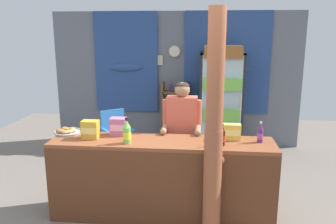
{
  "coord_description": "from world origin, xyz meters",
  "views": [
    {
      "loc": [
        0.52,
        -3.33,
        2.13
      ],
      "look_at": [
        0.11,
        0.67,
        1.2
      ],
      "focal_mm": 36.7,
      "sensor_mm": 36.0,
      "label": 1
    }
  ],
  "objects_px": {
    "snack_box_instant_noodle": "(230,132)",
    "snack_box_choco_powder": "(90,130)",
    "shopkeeper": "(182,127)",
    "timber_post": "(214,134)",
    "soda_bottle_cola": "(222,136)",
    "bottle_shelf_rack": "(175,114)",
    "pastry_tray": "(68,131)",
    "stall_counter": "(161,174)",
    "snack_box_wafer": "(118,126)",
    "soda_bottle_grape_soda": "(260,134)",
    "soda_bottle_lime_soda": "(127,133)",
    "drink_fridge": "(221,95)",
    "plastic_lawn_chair": "(116,132)"
  },
  "relations": [
    {
      "from": "soda_bottle_grape_soda",
      "to": "snack_box_instant_noodle",
      "type": "height_order",
      "value": "soda_bottle_grape_soda"
    },
    {
      "from": "drink_fridge",
      "to": "bottle_shelf_rack",
      "type": "height_order",
      "value": "drink_fridge"
    },
    {
      "from": "shopkeeper",
      "to": "snack_box_choco_powder",
      "type": "distance_m",
      "value": 1.14
    },
    {
      "from": "snack_box_wafer",
      "to": "soda_bottle_lime_soda",
      "type": "bearing_deg",
      "value": -60.9
    },
    {
      "from": "snack_box_wafer",
      "to": "soda_bottle_cola",
      "type": "bearing_deg",
      "value": -12.55
    },
    {
      "from": "timber_post",
      "to": "soda_bottle_grape_soda",
      "type": "height_order",
      "value": "timber_post"
    },
    {
      "from": "soda_bottle_grape_soda",
      "to": "pastry_tray",
      "type": "xyz_separation_m",
      "value": [
        -2.28,
        0.12,
        -0.08
      ]
    },
    {
      "from": "stall_counter",
      "to": "soda_bottle_cola",
      "type": "distance_m",
      "value": 0.82
    },
    {
      "from": "snack_box_wafer",
      "to": "soda_bottle_grape_soda",
      "type": "bearing_deg",
      "value": -4.17
    },
    {
      "from": "snack_box_choco_powder",
      "to": "soda_bottle_lime_soda",
      "type": "bearing_deg",
      "value": -16.87
    },
    {
      "from": "timber_post",
      "to": "snack_box_instant_noodle",
      "type": "height_order",
      "value": "timber_post"
    },
    {
      "from": "snack_box_instant_noodle",
      "to": "snack_box_choco_powder",
      "type": "bearing_deg",
      "value": -175.89
    },
    {
      "from": "timber_post",
      "to": "snack_box_wafer",
      "type": "xyz_separation_m",
      "value": [
        -1.11,
        0.55,
        -0.1
      ]
    },
    {
      "from": "timber_post",
      "to": "soda_bottle_cola",
      "type": "relative_size",
      "value": 9.63
    },
    {
      "from": "bottle_shelf_rack",
      "to": "snack_box_choco_powder",
      "type": "relative_size",
      "value": 5.92
    },
    {
      "from": "snack_box_instant_noodle",
      "to": "timber_post",
      "type": "bearing_deg",
      "value": -112.36
    },
    {
      "from": "shopkeeper",
      "to": "timber_post",
      "type": "bearing_deg",
      "value": -66.81
    },
    {
      "from": "timber_post",
      "to": "snack_box_instant_noodle",
      "type": "distance_m",
      "value": 0.55
    },
    {
      "from": "bottle_shelf_rack",
      "to": "pastry_tray",
      "type": "relative_size",
      "value": 3.68
    },
    {
      "from": "soda_bottle_cola",
      "to": "snack_box_instant_noodle",
      "type": "relative_size",
      "value": 1.05
    },
    {
      "from": "shopkeeper",
      "to": "soda_bottle_grape_soda",
      "type": "relative_size",
      "value": 6.4
    },
    {
      "from": "timber_post",
      "to": "drink_fridge",
      "type": "xyz_separation_m",
      "value": [
        0.2,
        2.66,
        -0.08
      ]
    },
    {
      "from": "bottle_shelf_rack",
      "to": "pastry_tray",
      "type": "height_order",
      "value": "bottle_shelf_rack"
    },
    {
      "from": "stall_counter",
      "to": "snack_box_wafer",
      "type": "bearing_deg",
      "value": 152.79
    },
    {
      "from": "timber_post",
      "to": "bottle_shelf_rack",
      "type": "height_order",
      "value": "timber_post"
    },
    {
      "from": "bottle_shelf_rack",
      "to": "plastic_lawn_chair",
      "type": "xyz_separation_m",
      "value": [
        -0.93,
        -0.79,
        -0.16
      ]
    },
    {
      "from": "plastic_lawn_chair",
      "to": "soda_bottle_lime_soda",
      "type": "relative_size",
      "value": 2.92
    },
    {
      "from": "bottle_shelf_rack",
      "to": "snack_box_instant_noodle",
      "type": "distance_m",
      "value": 2.57
    },
    {
      "from": "timber_post",
      "to": "snack_box_instant_noodle",
      "type": "relative_size",
      "value": 10.14
    },
    {
      "from": "soda_bottle_grape_soda",
      "to": "snack_box_instant_noodle",
      "type": "distance_m",
      "value": 0.33
    },
    {
      "from": "stall_counter",
      "to": "shopkeeper",
      "type": "bearing_deg",
      "value": 71.88
    },
    {
      "from": "timber_post",
      "to": "snack_box_choco_powder",
      "type": "bearing_deg",
      "value": 164.78
    },
    {
      "from": "pastry_tray",
      "to": "snack_box_choco_powder",
      "type": "bearing_deg",
      "value": -26.47
    },
    {
      "from": "soda_bottle_grape_soda",
      "to": "timber_post",
      "type": "bearing_deg",
      "value": -140.88
    },
    {
      "from": "stall_counter",
      "to": "snack_box_instant_noodle",
      "type": "xyz_separation_m",
      "value": [
        0.78,
        0.23,
        0.46
      ]
    },
    {
      "from": "soda_bottle_cola",
      "to": "timber_post",
      "type": "bearing_deg",
      "value": -109.59
    },
    {
      "from": "bottle_shelf_rack",
      "to": "plastic_lawn_chair",
      "type": "distance_m",
      "value": 1.23
    },
    {
      "from": "bottle_shelf_rack",
      "to": "snack_box_wafer",
      "type": "distance_m",
      "value": 2.43
    },
    {
      "from": "snack_box_choco_powder",
      "to": "timber_post",
      "type": "bearing_deg",
      "value": -15.22
    },
    {
      "from": "drink_fridge",
      "to": "snack_box_instant_noodle",
      "type": "relative_size",
      "value": 8.21
    },
    {
      "from": "drink_fridge",
      "to": "pastry_tray",
      "type": "bearing_deg",
      "value": -132.8
    },
    {
      "from": "stall_counter",
      "to": "soda_bottle_lime_soda",
      "type": "distance_m",
      "value": 0.61
    },
    {
      "from": "shopkeeper",
      "to": "snack_box_instant_noodle",
      "type": "relative_size",
      "value": 6.55
    },
    {
      "from": "stall_counter",
      "to": "drink_fridge",
      "type": "distance_m",
      "value": 2.56
    },
    {
      "from": "stall_counter",
      "to": "timber_post",
      "type": "bearing_deg",
      "value": -25.4
    },
    {
      "from": "soda_bottle_grape_soda",
      "to": "soda_bottle_cola",
      "type": "height_order",
      "value": "soda_bottle_cola"
    },
    {
      "from": "soda_bottle_cola",
      "to": "plastic_lawn_chair",
      "type": "bearing_deg",
      "value": 132.2
    },
    {
      "from": "shopkeeper",
      "to": "soda_bottle_grape_soda",
      "type": "distance_m",
      "value": 1.01
    },
    {
      "from": "plastic_lawn_chair",
      "to": "shopkeeper",
      "type": "distance_m",
      "value": 1.78
    },
    {
      "from": "soda_bottle_lime_soda",
      "to": "snack_box_wafer",
      "type": "height_order",
      "value": "soda_bottle_lime_soda"
    }
  ]
}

